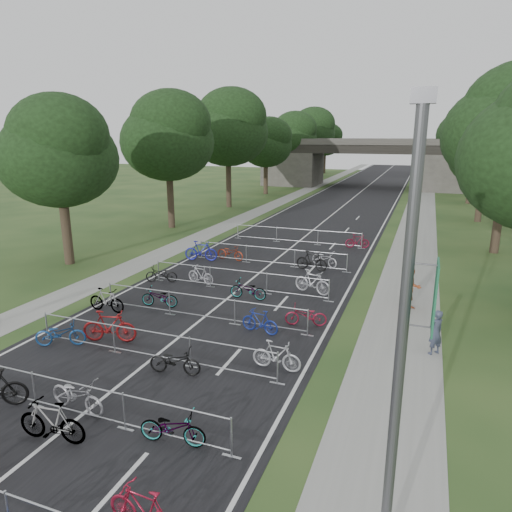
{
  "coord_description": "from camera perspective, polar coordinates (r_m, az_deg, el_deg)",
  "views": [
    {
      "loc": [
        8.46,
        -5.03,
        7.57
      ],
      "look_at": [
        -0.05,
        17.74,
        1.1
      ],
      "focal_mm": 32.0,
      "sensor_mm": 36.0,
      "label": 1
    }
  ],
  "objects": [
    {
      "name": "bike_3",
      "position": [
        10.36,
        -13.77,
        -28.53
      ],
      "size": [
        1.75,
        0.6,
        1.03
      ],
      "primitive_type": "imported",
      "rotation": [
        0.0,
        0.0,
        4.65
      ],
      "color": "maroon",
      "rests_on": "ground"
    },
    {
      "name": "bike_19",
      "position": [
        22.53,
        7.05,
        -3.25
      ],
      "size": [
        2.05,
        1.14,
        1.19
      ],
      "primitive_type": "imported",
      "rotation": [
        0.0,
        0.0,
        1.26
      ],
      "color": "#A5A5AD",
      "rests_on": "ground"
    },
    {
      "name": "bike_8",
      "position": [
        18.51,
        -23.25,
        -8.91
      ],
      "size": [
        1.92,
        1.36,
        0.96
      ],
      "primitive_type": "imported",
      "rotation": [
        0.0,
        0.0,
        2.02
      ],
      "color": "navy",
      "rests_on": "ground"
    },
    {
      "name": "pedestrian_a",
      "position": [
        17.48,
        21.52,
        -8.89
      ],
      "size": [
        0.71,
        0.71,
        1.65
      ],
      "primitive_type": "imported",
      "rotation": [
        0.0,
        0.0,
        3.92
      ],
      "color": "#343A4E",
      "rests_on": "ground"
    },
    {
      "name": "bike_9",
      "position": [
        18.13,
        -17.86,
        -8.4
      ],
      "size": [
        2.14,
        1.13,
        1.24
      ],
      "primitive_type": "imported",
      "rotation": [
        0.0,
        0.0,
        1.85
      ],
      "color": "maroon",
      "rests_on": "ground"
    },
    {
      "name": "tree_left_3",
      "position": [
        60.33,
        1.32,
        13.88
      ],
      "size": [
        6.72,
        6.72,
        10.25
      ],
      "color": "#33261C",
      "rests_on": "ground"
    },
    {
      "name": "bike_12",
      "position": [
        21.16,
        -18.18,
        -5.29
      ],
      "size": [
        1.79,
        0.51,
        1.08
      ],
      "primitive_type": "imported",
      "rotation": [
        0.0,
        0.0,
        1.57
      ],
      "color": "#A3A6AB",
      "rests_on": "ground"
    },
    {
      "name": "barrier_row_3",
      "position": [
        19.44,
        -6.87,
        -6.4
      ],
      "size": [
        9.7,
        0.08,
        1.1
      ],
      "color": "#A3A6AB",
      "rests_on": "ground"
    },
    {
      "name": "barrier_row_6",
      "position": [
        32.92,
        5.13,
        2.52
      ],
      "size": [
        9.7,
        0.08,
        1.1
      ],
      "color": "#A3A6AB",
      "rests_on": "ground"
    },
    {
      "name": "bike_18",
      "position": [
        21.63,
        -1.01,
        -4.25
      ],
      "size": [
        1.81,
        0.66,
        0.95
      ],
      "primitive_type": "imported",
      "rotation": [
        0.0,
        0.0,
        4.73
      ],
      "color": "#A3A6AB",
      "rests_on": "ground"
    },
    {
      "name": "barrier_row_5",
      "position": [
        27.34,
        1.76,
        0.01
      ],
      "size": [
        9.7,
        0.08,
        1.1
      ],
      "color": "#A3A6AB",
      "rests_on": "ground"
    },
    {
      "name": "bike_10",
      "position": [
        15.42,
        -10.09,
        -12.81
      ],
      "size": [
        1.82,
        0.86,
        0.92
      ],
      "primitive_type": "imported",
      "rotation": [
        0.0,
        0.0,
        1.72
      ],
      "color": "black",
      "rests_on": "ground"
    },
    {
      "name": "bike_21",
      "position": [
        28.42,
        -3.23,
        0.45
      ],
      "size": [
        1.94,
        0.93,
        0.98
      ],
      "primitive_type": "imported",
      "rotation": [
        0.0,
        0.0,
        1.41
      ],
      "color": "maroon",
      "rests_on": "ground"
    },
    {
      "name": "tree_left_0",
      "position": [
        28.89,
        -23.44,
        11.57
      ],
      "size": [
        6.72,
        6.72,
        10.25
      ],
      "color": "#33261C",
      "rests_on": "ground"
    },
    {
      "name": "bike_22",
      "position": [
        26.37,
        6.99,
        -0.62
      ],
      "size": [
        1.93,
        0.76,
        1.13
      ],
      "primitive_type": "imported",
      "rotation": [
        0.0,
        0.0,
        1.45
      ],
      "color": "black",
      "rests_on": "ground"
    },
    {
      "name": "tree_left_4",
      "position": [
        71.76,
        4.58,
        14.65
      ],
      "size": [
        7.56,
        7.56,
        11.53
      ],
      "color": "#33261C",
      "rests_on": "ground"
    },
    {
      "name": "bike_20",
      "position": [
        28.39,
        -6.9,
        0.63
      ],
      "size": [
        2.14,
        0.94,
        1.24
      ],
      "primitive_type": "imported",
      "rotation": [
        0.0,
        0.0,
        1.75
      ],
      "color": "#1B1E95",
      "rests_on": "ground"
    },
    {
      "name": "bike_27",
      "position": [
        32.12,
        12.55,
        1.81
      ],
      "size": [
        1.7,
        0.85,
        0.98
      ],
      "primitive_type": "imported",
      "rotation": [
        0.0,
        0.0,
        1.82
      ],
      "color": "maroon",
      "rests_on": "ground"
    },
    {
      "name": "pedestrian_b",
      "position": [
        21.47,
        18.76,
        -3.92
      ],
      "size": [
        1.1,
        0.99,
        1.87
      ],
      "primitive_type": "imported",
      "rotation": [
        0.0,
        0.0,
        0.37
      ],
      "color": "brown",
      "rests_on": "ground"
    },
    {
      "name": "tree_left_2",
      "position": [
        49.15,
        -3.46,
        15.52
      ],
      "size": [
        8.4,
        8.4,
        12.81
      ],
      "color": "#33261C",
      "rests_on": "ground"
    },
    {
      "name": "barrier_row_4",
      "position": [
        22.85,
        -2.28,
        -3.02
      ],
      "size": [
        9.7,
        0.08,
        1.1
      ],
      "color": "#A3A6AB",
      "rests_on": "ground"
    },
    {
      "name": "tree_right_2",
      "position": [
        45.22,
        26.94,
        11.28
      ],
      "size": [
        6.16,
        6.16,
        9.39
      ],
      "color": "#33261C",
      "rests_on": "ground"
    },
    {
      "name": "tree_right_4",
      "position": [
        69.11,
        25.13,
        13.83
      ],
      "size": [
        8.18,
        8.18,
        12.47
      ],
      "color": "#33261C",
      "rests_on": "ground"
    },
    {
      "name": "tree_right_6",
      "position": [
        93.07,
        24.04,
        13.26
      ],
      "size": [
        7.17,
        7.17,
        10.93
      ],
      "color": "#33261C",
      "rests_on": "ground"
    },
    {
      "name": "overpass_bridge",
      "position": [
        70.65,
        13.85,
        11.21
      ],
      "size": [
        31.0,
        8.0,
        7.05
      ],
      "color": "#43403C",
      "rests_on": "ground"
    },
    {
      "name": "tree_left_1",
      "position": [
        38.47,
        -10.91,
        14.25
      ],
      "size": [
        7.56,
        7.56,
        11.53
      ],
      "color": "#33261C",
      "rests_on": "ground"
    },
    {
      "name": "bike_11",
      "position": [
        15.42,
        2.59,
        -12.36
      ],
      "size": [
        1.72,
        0.54,
        1.02
      ],
      "primitive_type": "imported",
      "rotation": [
        0.0,
        0.0,
        1.54
      ],
      "color": "#B1B3BA",
      "rests_on": "ground"
    },
    {
      "name": "sidewalk_left",
      "position": [
        57.79,
        4.32,
        7.34
      ],
      "size": [
        2.0,
        140.0,
        0.01
      ],
      "primitive_type": "cube",
      "color": "gray",
      "rests_on": "ground"
    },
    {
      "name": "bike_17",
      "position": [
        24.02,
        -6.94,
        -2.33
      ],
      "size": [
        1.71,
        0.8,
        0.99
      ],
      "primitive_type": "imported",
      "rotation": [
        0.0,
        0.0,
        4.5
      ],
      "color": "#A9A9B0",
      "rests_on": "ground"
    },
    {
      "name": "bike_14",
      "position": [
        18.06,
        0.49,
        -8.2
      ],
      "size": [
        1.67,
        0.73,
        0.97
      ],
      "primitive_type": "imported",
      "rotation": [
        0.0,
        0.0,
        4.54
      ],
      "color": "navy",
      "rests_on": "ground"
    },
    {
      "name": "bike_13",
      "position": [
        21.17,
        -11.99,
        -5.09
      ],
      "size": [
        1.79,
        0.87,
        0.9
      ],
      "primitive_type": "imported",
      "rotation": [
        0.0,
        0.0,
        4.87
      ],
      "color": "#A3A6AB",
      "rests_on": "ground"
    },
    {
      "name": "bike_23",
      "position": [
        27.31,
        8.55,
        -0.32
      ],
      "size": [
        1.91,
        1.36,
        0.95
      ],
      "primitive_type": "imported",
      "rotation": [
        0.0,
        0.0,
        1.12
      ],
      "color": "silver",
      "rests_on": "ground"
    },
    {
      "name": "barrier_row_2",
      "position": [
        16.45,
        -13.02,
        -10.8
      ],
      "size": [
        9.7,
        0.08,
        1.1
      ],
      "color": "#A3A6AB",
      "rests_on": "ground"
    },
    {
      "name": "bike_7",
      "position": [
        12.39,
        -10.37,
        -20.37
      ],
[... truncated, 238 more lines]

